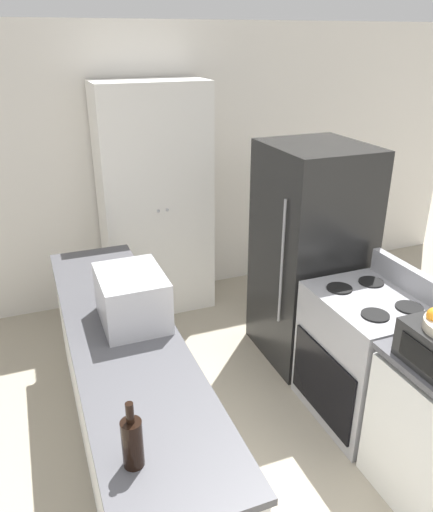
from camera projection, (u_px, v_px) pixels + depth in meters
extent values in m
cube|color=silver|center=(155.00, 169.00, 4.78)|extent=(7.00, 0.06, 2.60)
cube|color=silver|center=(129.00, 403.00, 3.03)|extent=(0.58, 2.55, 0.84)
cube|color=#4C4C51|center=(123.00, 336.00, 2.84)|extent=(0.60, 2.61, 0.04)
cube|color=white|center=(155.00, 202.00, 4.59)|extent=(0.98, 0.50, 2.13)
sphere|color=#B2B2B7|center=(158.00, 211.00, 4.35)|extent=(0.03, 0.03, 0.03)
sphere|color=#B2B2B7|center=(167.00, 210.00, 4.38)|extent=(0.03, 0.03, 0.03)
cube|color=#9E9EA3|center=(364.00, 358.00, 3.39)|extent=(0.64, 0.78, 0.92)
cube|color=black|center=(322.00, 382.00, 3.33)|extent=(0.02, 0.69, 0.51)
cube|color=#9E9EA3|center=(411.00, 280.00, 3.27)|extent=(0.06, 0.74, 0.16)
cylinder|color=black|center=(375.00, 315.00, 3.00)|extent=(0.17, 0.17, 0.01)
cylinder|color=black|center=(339.00, 288.00, 3.32)|extent=(0.17, 0.17, 0.01)
cylinder|color=black|center=(409.00, 307.00, 3.09)|extent=(0.17, 0.17, 0.01)
cylinder|color=black|center=(371.00, 282.00, 3.41)|extent=(0.17, 0.17, 0.01)
cube|color=black|center=(310.00, 256.00, 3.94)|extent=(0.70, 0.79, 1.75)
cylinder|color=gray|center=(282.00, 263.00, 3.59)|extent=(0.02, 0.02, 0.96)
cube|color=#B2B2B7|center=(132.00, 298.00, 2.89)|extent=(0.37, 0.47, 0.31)
cube|color=black|center=(165.00, 295.00, 2.93)|extent=(0.01, 0.29, 0.22)
cylinder|color=black|center=(132.00, 443.00, 1.92)|extent=(0.08, 0.08, 0.21)
cylinder|color=black|center=(130.00, 413.00, 1.86)|extent=(0.03, 0.03, 0.09)
cube|color=black|center=(422.00, 357.00, 2.44)|extent=(0.01, 0.30, 0.13)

